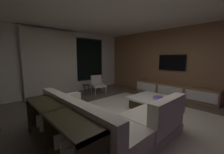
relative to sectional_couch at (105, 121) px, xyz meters
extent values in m
plane|color=#564C44|center=(0.91, 0.19, -0.29)|extent=(9.20, 9.20, 0.00)
cube|color=silver|center=(0.91, 3.85, 1.06)|extent=(6.60, 0.12, 2.70)
cube|color=black|center=(2.21, 3.78, 1.16)|extent=(1.52, 0.02, 2.02)
cube|color=black|center=(2.21, 3.77, 1.16)|extent=(1.40, 0.03, 1.90)
cube|color=beige|center=(0.36, 3.67, 1.01)|extent=(2.10, 0.12, 2.60)
cube|color=#8E6642|center=(3.97, 0.19, 1.06)|extent=(0.12, 7.80, 2.70)
plane|color=silver|center=(0.91, 0.19, 2.41)|extent=(8.20, 8.20, 0.00)
cube|color=beige|center=(1.26, 0.09, -0.28)|extent=(3.20, 3.80, 0.01)
cube|color=#B1A997|center=(-0.24, 0.23, -0.20)|extent=(0.90, 2.50, 0.18)
cube|color=beige|center=(-0.24, 0.23, 0.01)|extent=(0.86, 2.42, 0.24)
cube|color=beige|center=(-0.59, 0.23, 0.33)|extent=(0.20, 2.50, 0.40)
cube|color=beige|center=(-0.24, 1.38, 0.22)|extent=(0.90, 0.20, 0.18)
cube|color=#B1A997|center=(0.74, -0.57, -0.20)|extent=(1.10, 0.90, 0.18)
cube|color=beige|center=(0.74, -0.57, 0.01)|extent=(1.07, 0.86, 0.24)
cube|color=beige|center=(0.74, -0.92, 0.33)|extent=(1.10, 0.20, 0.40)
cube|color=beige|center=(-0.47, 0.78, 0.29)|extent=(0.10, 0.36, 0.36)
cube|color=#B2A893|center=(-0.47, -0.07, 0.29)|extent=(0.10, 0.36, 0.36)
cube|color=#332B17|center=(1.99, 0.14, -0.14)|extent=(1.00, 1.00, 0.30)
cube|color=white|center=(1.99, 0.14, 0.04)|extent=(1.16, 1.16, 0.06)
cube|color=#A65D8E|center=(1.97, -0.06, 0.08)|extent=(0.30, 0.21, 0.02)
cube|color=#87D0BB|center=(1.97, -0.06, 0.10)|extent=(0.26, 0.15, 0.02)
cube|color=#6B41C0|center=(1.96, -0.05, 0.13)|extent=(0.24, 0.19, 0.02)
cylinder|color=#B2ADA0|center=(2.05, 2.38, -0.11)|extent=(0.04, 0.04, 0.36)
cylinder|color=#B2ADA0|center=(1.58, 2.50, -0.11)|extent=(0.04, 0.04, 0.36)
cylinder|color=#B2ADA0|center=(2.17, 2.86, -0.11)|extent=(0.04, 0.04, 0.36)
cylinder|color=#B2ADA0|center=(1.71, 2.98, -0.11)|extent=(0.04, 0.04, 0.36)
cube|color=beige|center=(1.88, 2.68, 0.07)|extent=(0.66, 0.68, 0.08)
cube|color=beige|center=(1.94, 2.91, 0.30)|extent=(0.49, 0.20, 0.38)
cylinder|color=#333338|center=(1.21, 2.74, -0.06)|extent=(0.03, 0.03, 0.46)
cylinder|color=#333338|center=(1.41, 2.74, -0.06)|extent=(0.03, 0.03, 0.46)
cylinder|color=#333338|center=(1.31, 2.84, -0.06)|extent=(0.03, 0.03, 0.46)
cylinder|color=#333338|center=(1.31, 2.74, 0.16)|extent=(0.32, 0.32, 0.02)
cube|color=#8E6642|center=(3.69, 0.29, -0.03)|extent=(0.44, 3.10, 0.52)
cube|color=white|center=(3.45, -0.76, 0.00)|extent=(0.02, 0.93, 0.33)
cube|color=white|center=(3.45, 0.29, 0.00)|extent=(0.02, 0.93, 0.33)
cube|color=white|center=(3.45, 1.33, 0.00)|extent=(0.02, 0.93, 0.33)
cube|color=#39281A|center=(3.64, -0.56, -0.17)|extent=(0.33, 0.68, 0.19)
cube|color=slate|center=(3.64, -0.82, -0.17)|extent=(0.03, 0.04, 0.18)
cube|color=#44566C|center=(3.64, -0.65, -0.19)|extent=(0.03, 0.04, 0.14)
cube|color=tan|center=(3.64, -0.48, -0.18)|extent=(0.03, 0.04, 0.17)
cube|color=#D17CC1|center=(3.64, -0.30, -0.18)|extent=(0.03, 0.04, 0.17)
cube|color=black|center=(3.86, 0.44, 1.06)|extent=(0.04, 1.07, 0.62)
cube|color=black|center=(3.86, 0.44, 1.06)|extent=(0.05, 1.03, 0.58)
cube|color=#332B17|center=(-0.91, 0.13, 0.43)|extent=(0.40, 2.10, 0.04)
cube|color=#332B17|center=(-0.91, 0.13, -0.15)|extent=(0.38, 2.04, 0.03)
cube|color=#332B17|center=(-0.91, 1.16, 0.08)|extent=(0.40, 0.04, 0.74)
cube|color=#332B17|center=(-0.91, 0.13, 0.08)|extent=(0.38, 0.03, 0.74)
cube|color=white|center=(-0.92, -0.22, -0.01)|extent=(0.18, 0.04, 0.25)
cube|color=white|center=(-0.91, 0.01, -0.02)|extent=(0.18, 0.04, 0.22)
cube|color=silver|center=(-0.91, 0.25, -0.01)|extent=(0.18, 0.04, 0.26)
cube|color=silver|center=(-0.91, 0.48, 0.00)|extent=(0.18, 0.04, 0.27)
cube|color=white|center=(-0.92, 0.72, -0.02)|extent=(0.18, 0.04, 0.23)
cube|color=white|center=(-0.91, 0.96, -0.01)|extent=(0.18, 0.04, 0.24)
camera|label=1|loc=(-1.68, -1.99, 1.26)|focal=22.21mm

